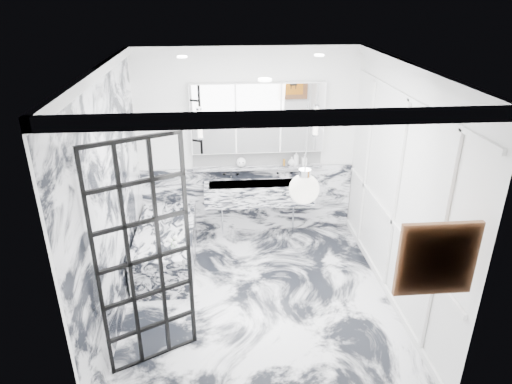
{
  "coord_description": "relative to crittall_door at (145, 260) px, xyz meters",
  "views": [
    {
      "loc": [
        -0.42,
        -4.57,
        3.51
      ],
      "look_at": [
        0.02,
        0.5,
        1.22
      ],
      "focal_mm": 32.0,
      "sensor_mm": 36.0,
      "label": 1
    }
  ],
  "objects": [
    {
      "name": "trough_sink",
      "position": [
        1.3,
        2.41,
        -0.45
      ],
      "size": [
        1.6,
        0.45,
        0.3
      ],
      "primitive_type": "cube",
      "color": "silver",
      "rests_on": "wall_back"
    },
    {
      "name": "floor",
      "position": [
        1.15,
        0.86,
        -1.18
      ],
      "size": [
        3.6,
        3.6,
        0.0
      ],
      "primitive_type": "plane",
      "color": "silver",
      "rests_on": "ground"
    },
    {
      "name": "flower_vase",
      "position": [
        0.15,
        1.08,
        -0.57
      ],
      "size": [
        0.08,
        0.08,
        0.12
      ],
      "primitive_type": "cylinder",
      "color": "silver",
      "rests_on": "bathtub"
    },
    {
      "name": "wall_front",
      "position": [
        1.15,
        -0.94,
        0.22
      ],
      "size": [
        3.6,
        0.0,
        3.6
      ],
      "primitive_type": "plane",
      "rotation": [
        -1.57,
        0.0,
        0.0
      ],
      "color": "white",
      "rests_on": "floor"
    },
    {
      "name": "soap_bottle_a",
      "position": [
        1.86,
        2.57,
        0.03
      ],
      "size": [
        0.11,
        0.11,
        0.23
      ],
      "primitive_type": "imported",
      "rotation": [
        0.0,
        0.0,
        -0.37
      ],
      "color": "#8C5919",
      "rests_on": "ledge"
    },
    {
      "name": "sconce_left",
      "position": [
        0.48,
        2.49,
        0.6
      ],
      "size": [
        0.07,
        0.07,
        0.4
      ],
      "primitive_type": "cylinder",
      "color": "white",
      "rests_on": "mirror_cabinet"
    },
    {
      "name": "face_pot",
      "position": [
        1.05,
        2.57,
        -0.01
      ],
      "size": [
        0.14,
        0.14,
        0.14
      ],
      "primitive_type": "sphere",
      "color": "white",
      "rests_on": "ledge"
    },
    {
      "name": "soap_bottle_b",
      "position": [
        1.99,
        2.57,
        -0.0
      ],
      "size": [
        0.08,
        0.08,
        0.17
      ],
      "primitive_type": "imported",
      "rotation": [
        0.0,
        0.0,
        0.04
      ],
      "color": "#4C4C51",
      "rests_on": "ledge"
    },
    {
      "name": "artwork",
      "position": [
        2.35,
        -0.9,
        0.46
      ],
      "size": [
        0.52,
        0.05,
        0.52
      ],
      "primitive_type": "cube",
      "color": "orange",
      "rests_on": "wall_front"
    },
    {
      "name": "ceiling",
      "position": [
        1.15,
        0.86,
        1.62
      ],
      "size": [
        3.6,
        3.6,
        0.0
      ],
      "primitive_type": "plane",
      "rotation": [
        3.14,
        0.0,
        0.0
      ],
      "color": "white",
      "rests_on": "wall_back"
    },
    {
      "name": "wall_right",
      "position": [
        2.75,
        0.86,
        0.22
      ],
      "size": [
        0.0,
        3.6,
        3.6
      ],
      "primitive_type": "plane",
      "rotation": [
        1.57,
        0.0,
        -1.57
      ],
      "color": "white",
      "rests_on": "floor"
    },
    {
      "name": "soap_bottle_c",
      "position": [
        1.8,
        2.57,
        -0.02
      ],
      "size": [
        0.11,
        0.11,
        0.14
      ],
      "primitive_type": "imported",
      "rotation": [
        0.0,
        0.0,
        -0.03
      ],
      "color": "silver",
      "rests_on": "ledge"
    },
    {
      "name": "sconce_right",
      "position": [
        2.12,
        2.49,
        0.6
      ],
      "size": [
        0.07,
        0.07,
        0.4
      ],
      "primitive_type": "cylinder",
      "color": "white",
      "rests_on": "mirror_cabinet"
    },
    {
      "name": "bathtub",
      "position": [
        -0.03,
        1.75,
        -0.9
      ],
      "size": [
        0.75,
        1.65,
        0.55
      ],
      "primitive_type": "cube",
      "color": "silver",
      "rests_on": "floor"
    },
    {
      "name": "pendant_light",
      "position": [
        1.41,
        -0.37,
        0.83
      ],
      "size": [
        0.25,
        0.25,
        0.25
      ],
      "primitive_type": "sphere",
      "color": "white",
      "rests_on": "ceiling"
    },
    {
      "name": "panel_molding",
      "position": [
        2.73,
        0.86,
        0.12
      ],
      "size": [
        0.03,
        3.4,
        2.3
      ],
      "primitive_type": "cube",
      "color": "white",
      "rests_on": "floor"
    },
    {
      "name": "mirror_cabinet",
      "position": [
        1.3,
        2.58,
        0.64
      ],
      "size": [
        1.9,
        0.16,
        1.0
      ],
      "primitive_type": "cube",
      "color": "white",
      "rests_on": "wall_back"
    },
    {
      "name": "wall_back",
      "position": [
        1.15,
        2.66,
        0.22
      ],
      "size": [
        3.6,
        0.0,
        3.6
      ],
      "primitive_type": "plane",
      "rotation": [
        1.57,
        0.0,
        0.0
      ],
      "color": "white",
      "rests_on": "floor"
    },
    {
      "name": "crittall_door",
      "position": [
        0.0,
        0.0,
        0.0
      ],
      "size": [
        0.81,
        0.43,
        2.35
      ],
      "primitive_type": null,
      "rotation": [
        0.0,
        0.0,
        0.46
      ],
      "color": "black",
      "rests_on": "floor"
    },
    {
      "name": "amber_bottle",
      "position": [
        1.69,
        2.57,
        -0.04
      ],
      "size": [
        0.04,
        0.04,
        0.1
      ],
      "primitive_type": "cylinder",
      "color": "#8C5919",
      "rests_on": "ledge"
    },
    {
      "name": "subway_tile",
      "position": [
        1.3,
        2.64,
        0.03
      ],
      "size": [
        1.9,
        0.03,
        0.23
      ],
      "primitive_type": "cube",
      "color": "white",
      "rests_on": "wall_back"
    },
    {
      "name": "marble_clad_left",
      "position": [
        -0.44,
        0.86,
        0.16
      ],
      "size": [
        0.02,
        3.56,
        2.68
      ],
      "primitive_type": "cube",
      "color": "silver",
      "rests_on": "floor"
    },
    {
      "name": "ledge",
      "position": [
        1.3,
        2.58,
        -0.11
      ],
      "size": [
        1.9,
        0.14,
        0.04
      ],
      "primitive_type": "cube",
      "color": "silver",
      "rests_on": "wall_back"
    },
    {
      "name": "wall_left",
      "position": [
        -0.45,
        0.86,
        0.22
      ],
      "size": [
        0.0,
        3.6,
        3.6
      ],
      "primitive_type": "plane",
      "rotation": [
        1.57,
        0.0,
        1.57
      ],
      "color": "white",
      "rests_on": "floor"
    },
    {
      "name": "marble_clad_back",
      "position": [
        1.15,
        2.63,
        -0.65
      ],
      "size": [
        3.18,
        0.05,
        1.05
      ],
      "primitive_type": "cube",
      "color": "silver",
      "rests_on": "floor"
    }
  ]
}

